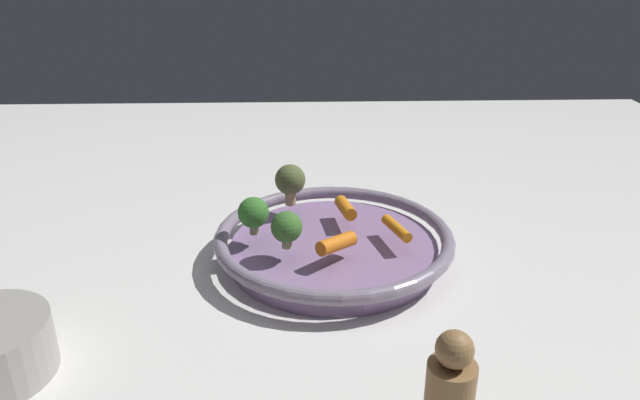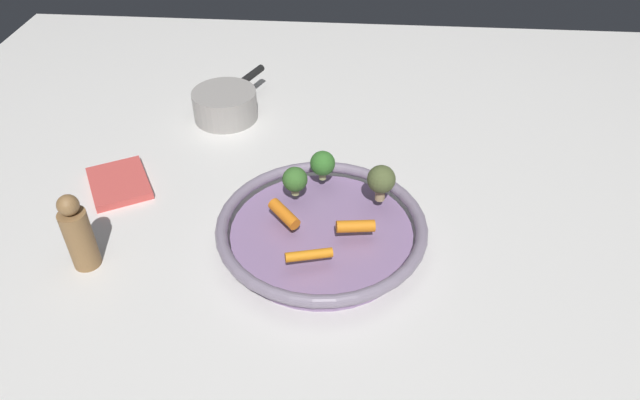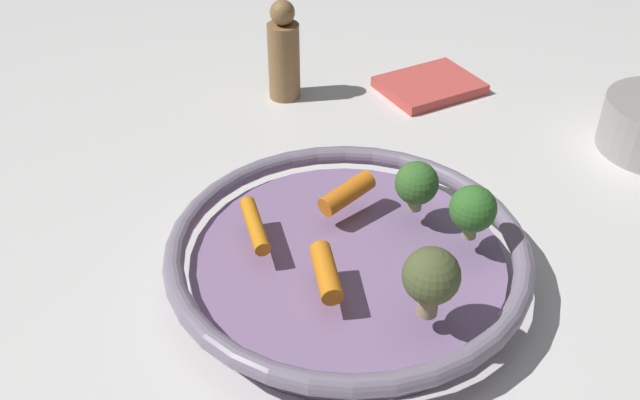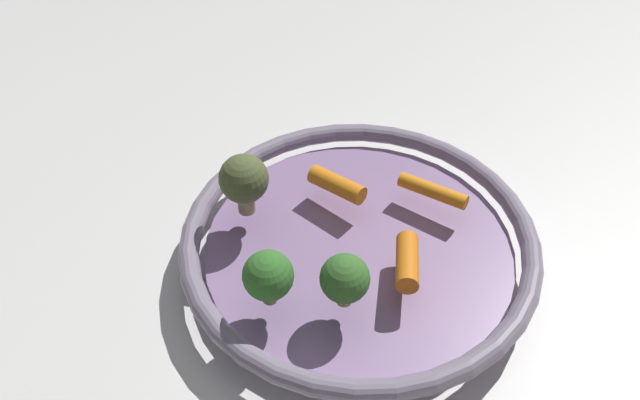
# 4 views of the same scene
# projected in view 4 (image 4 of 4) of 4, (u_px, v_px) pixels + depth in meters

# --- Properties ---
(ground_plane) EXTENTS (1.81, 1.81, 0.00)m
(ground_plane) POSITION_uv_depth(u_px,v_px,m) (358.00, 264.00, 0.66)
(ground_plane) COLOR silver
(serving_bowl) EXTENTS (0.34, 0.34, 0.05)m
(serving_bowl) POSITION_uv_depth(u_px,v_px,m) (359.00, 247.00, 0.64)
(serving_bowl) COLOR #8E709E
(serving_bowl) RESTS_ON ground_plane
(baby_carrot_back) EXTENTS (0.06, 0.06, 0.03)m
(baby_carrot_back) POSITION_uv_depth(u_px,v_px,m) (408.00, 261.00, 0.58)
(baby_carrot_back) COLOR orange
(baby_carrot_back) RESTS_ON serving_bowl
(baby_carrot_left) EXTENTS (0.03, 0.07, 0.02)m
(baby_carrot_left) POSITION_uv_depth(u_px,v_px,m) (433.00, 191.00, 0.65)
(baby_carrot_left) COLOR orange
(baby_carrot_left) RESTS_ON serving_bowl
(baby_carrot_center) EXTENTS (0.03, 0.06, 0.02)m
(baby_carrot_center) POSITION_uv_depth(u_px,v_px,m) (337.00, 185.00, 0.66)
(baby_carrot_center) COLOR orange
(baby_carrot_center) RESTS_ON serving_bowl
(broccoli_floret_mid) EXTENTS (0.05, 0.05, 0.06)m
(broccoli_floret_mid) POSITION_uv_depth(u_px,v_px,m) (244.00, 180.00, 0.62)
(broccoli_floret_mid) COLOR tan
(broccoli_floret_mid) RESTS_ON serving_bowl
(broccoli_floret_small) EXTENTS (0.04, 0.04, 0.05)m
(broccoli_floret_small) POSITION_uv_depth(u_px,v_px,m) (268.00, 276.00, 0.55)
(broccoli_floret_small) COLOR #99A766
(broccoli_floret_small) RESTS_ON serving_bowl
(broccoli_floret_edge) EXTENTS (0.04, 0.04, 0.05)m
(broccoli_floret_edge) POSITION_uv_depth(u_px,v_px,m) (345.00, 279.00, 0.55)
(broccoli_floret_edge) COLOR tan
(broccoli_floret_edge) RESTS_ON serving_bowl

